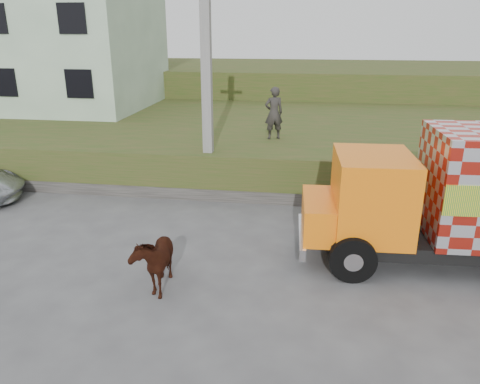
# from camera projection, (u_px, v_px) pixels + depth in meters

# --- Properties ---
(ground) EXTENTS (120.00, 120.00, 0.00)m
(ground) POSITION_uv_depth(u_px,v_px,m) (210.00, 260.00, 11.41)
(ground) COLOR #474749
(ground) RESTS_ON ground
(embankment) EXTENTS (40.00, 12.00, 1.50)m
(embankment) POSITION_uv_depth(u_px,v_px,m) (257.00, 139.00, 20.48)
(embankment) COLOR #2E4A18
(embankment) RESTS_ON ground
(embankment_far) EXTENTS (40.00, 12.00, 3.00)m
(embankment_far) POSITION_uv_depth(u_px,v_px,m) (278.00, 88.00, 31.42)
(embankment_far) COLOR #2E4A18
(embankment_far) RESTS_ON ground
(retaining_strip) EXTENTS (16.00, 0.50, 0.40)m
(retaining_strip) POSITION_uv_depth(u_px,v_px,m) (177.00, 192.00, 15.54)
(retaining_strip) COLOR #595651
(retaining_strip) RESTS_ON ground
(building) EXTENTS (10.00, 8.00, 6.00)m
(building) POSITION_uv_depth(u_px,v_px,m) (48.00, 45.00, 23.56)
(building) COLOR beige
(building) RESTS_ON embankment
(utility_pole) EXTENTS (1.20, 0.30, 8.00)m
(utility_pole) POSITION_uv_depth(u_px,v_px,m) (207.00, 71.00, 14.48)
(utility_pole) COLOR gray
(utility_pole) RESTS_ON ground
(cow) EXTENTS (0.90, 1.65, 1.33)m
(cow) POSITION_uv_depth(u_px,v_px,m) (154.00, 259.00, 10.06)
(cow) COLOR black
(cow) RESTS_ON ground
(pedestrian) EXTENTS (0.80, 0.67, 1.88)m
(pedestrian) POSITION_uv_depth(u_px,v_px,m) (274.00, 113.00, 16.83)
(pedestrian) COLOR #2E2B29
(pedestrian) RESTS_ON embankment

